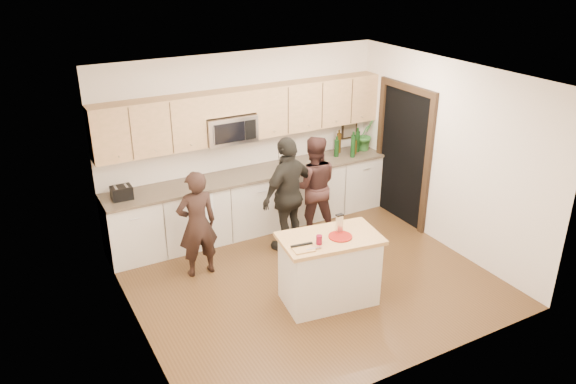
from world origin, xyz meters
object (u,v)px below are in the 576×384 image
toaster (122,193)px  woman_center (313,186)px  woman_left (197,224)px  island (329,269)px  woman_right (288,195)px

toaster → woman_center: woman_center is taller
woman_left → island: bearing=131.0°
woman_left → woman_center: (1.95, 0.29, 0.04)m
island → toaster: (-1.93, 2.21, 0.58)m
island → woman_center: 1.87m
woman_center → woman_right: woman_right is taller
island → woman_center: bearing=73.5°
woman_left → woman_center: bearing=-171.0°
island → toaster: toaster is taller
toaster → woman_right: bearing=-20.2°
woman_right → island: bearing=61.8°
toaster → woman_left: size_ratio=0.19×
island → woman_center: size_ratio=0.83×
woman_center → woman_right: (-0.56, -0.25, 0.07)m
woman_left → woman_center: 1.97m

